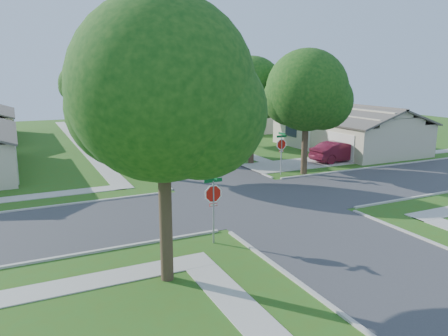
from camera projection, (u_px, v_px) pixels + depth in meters
ground at (255, 200)px, 24.55m from camera, size 100.00×100.00×0.00m
road_ns at (255, 200)px, 24.55m from camera, size 7.00×100.00×0.02m
sidewalk_ne at (190, 135)px, 50.02m from camera, size 1.20×40.00×0.04m
sidewalk_nw at (79, 142)px, 44.88m from camera, size 1.20×40.00×0.04m
driveway at (298, 164)px, 34.13m from camera, size 8.80×3.60×0.05m
stop_sign_sw at (213, 197)px, 17.99m from camera, size 1.05×0.80×2.98m
stop_sign_ne at (281, 146)px, 30.23m from camera, size 1.05×0.80×2.98m
tree_e_near at (252, 91)px, 33.27m from camera, size 4.97×4.80×8.28m
tree_e_mid at (194, 80)px, 43.72m from camera, size 5.59×5.40×9.21m
tree_e_far at (156, 81)px, 55.23m from camera, size 5.17×5.00×8.72m
tree_w_near at (130, 86)px, 29.21m from camera, size 5.38×5.20×8.97m
tree_w_mid at (98, 78)px, 39.71m from camera, size 5.80×5.60×9.56m
tree_w_far at (79, 85)px, 51.37m from camera, size 4.76×4.60×8.04m
tree_sw_corner at (164, 98)px, 13.91m from camera, size 6.21×6.00×9.55m
tree_ne_corner at (307, 94)px, 29.73m from camera, size 5.80×5.60×8.66m
house_ne_near at (347, 133)px, 40.65m from camera, size 8.42×13.60×4.23m
house_ne_far at (252, 116)px, 56.51m from camera, size 8.42×13.60×4.23m
car_driveway at (339, 152)px, 35.06m from camera, size 4.93×1.83×1.61m
car_curb_east at (153, 133)px, 46.17m from camera, size 1.97×4.34×1.45m
car_curb_west at (98, 127)px, 50.87m from camera, size 2.22×5.23×1.50m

